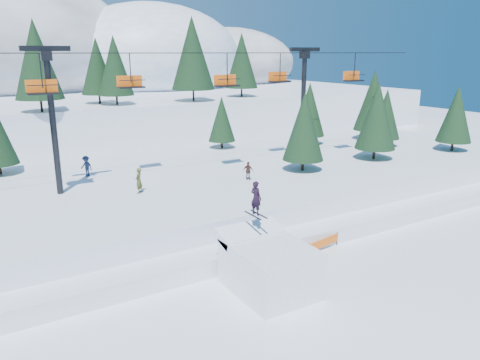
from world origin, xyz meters
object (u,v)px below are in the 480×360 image
banner_far (377,216)px  banner_near (324,243)px  jump_kicker (269,265)px  chairlift (191,92)px

banner_far → banner_near: bearing=-164.3°
jump_kicker → banner_near: 6.42m
banner_near → banner_far: bearing=15.7°
chairlift → banner_far: bearing=-49.9°
banner_near → chairlift: bearing=101.8°
jump_kicker → banner_near: size_ratio=2.02×
banner_far → jump_kicker: bearing=-161.4°
banner_far → chairlift: bearing=130.1°
jump_kicker → banner_far: 13.47m
chairlift → jump_kicker: bearing=-101.2°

